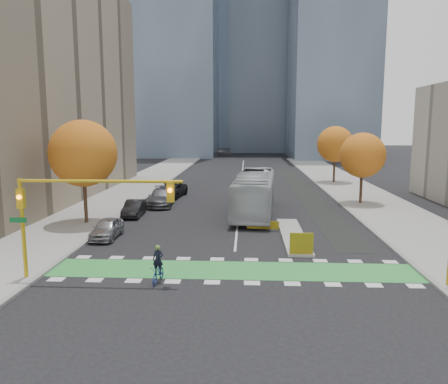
# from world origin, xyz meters

# --- Properties ---
(ground) EXTENTS (300.00, 300.00, 0.00)m
(ground) POSITION_xyz_m (0.00, 0.00, 0.00)
(ground) COLOR black
(ground) RESTS_ON ground
(sidewalk_west) EXTENTS (7.00, 120.00, 0.15)m
(sidewalk_west) POSITION_xyz_m (-13.50, 20.00, 0.07)
(sidewalk_west) COLOR gray
(sidewalk_west) RESTS_ON ground
(sidewalk_east) EXTENTS (7.00, 120.00, 0.15)m
(sidewalk_east) POSITION_xyz_m (13.50, 20.00, 0.07)
(sidewalk_east) COLOR gray
(sidewalk_east) RESTS_ON ground
(curb_west) EXTENTS (0.30, 120.00, 0.16)m
(curb_west) POSITION_xyz_m (-10.00, 20.00, 0.07)
(curb_west) COLOR gray
(curb_west) RESTS_ON ground
(curb_east) EXTENTS (0.30, 120.00, 0.16)m
(curb_east) POSITION_xyz_m (10.00, 20.00, 0.07)
(curb_east) COLOR gray
(curb_east) RESTS_ON ground
(bike_crossing) EXTENTS (20.00, 3.00, 0.01)m
(bike_crossing) POSITION_xyz_m (0.00, 1.50, 0.01)
(bike_crossing) COLOR green
(bike_crossing) RESTS_ON ground
(centre_line) EXTENTS (0.15, 70.00, 0.01)m
(centre_line) POSITION_xyz_m (0.00, 40.00, 0.01)
(centre_line) COLOR silver
(centre_line) RESTS_ON ground
(bike_lane_paint) EXTENTS (2.50, 50.00, 0.01)m
(bike_lane_paint) POSITION_xyz_m (7.50, 30.00, 0.01)
(bike_lane_paint) COLOR black
(bike_lane_paint) RESTS_ON ground
(median_island) EXTENTS (1.60, 10.00, 0.16)m
(median_island) POSITION_xyz_m (4.00, 9.00, 0.08)
(median_island) COLOR gray
(median_island) RESTS_ON ground
(hazard_board) EXTENTS (1.40, 0.12, 1.30)m
(hazard_board) POSITION_xyz_m (4.00, 4.20, 0.80)
(hazard_board) COLOR yellow
(hazard_board) RESTS_ON median_island
(tower_nw) EXTENTS (22.00, 22.00, 70.00)m
(tower_nw) POSITION_xyz_m (-18.00, 90.00, 35.00)
(tower_nw) COLOR #47566B
(tower_nw) RESTS_ON ground
(tower_ne) EXTENTS (18.00, 24.00, 60.00)m
(tower_ne) POSITION_xyz_m (20.00, 85.00, 30.00)
(tower_ne) COLOR #47566B
(tower_ne) RESTS_ON ground
(tower_far) EXTENTS (26.00, 26.00, 80.00)m
(tower_far) POSITION_xyz_m (-4.00, 140.00, 40.00)
(tower_far) COLOR #47566B
(tower_far) RESTS_ON ground
(tree_west) EXTENTS (5.20, 5.20, 8.22)m
(tree_west) POSITION_xyz_m (-12.00, 12.00, 5.62)
(tree_west) COLOR #332114
(tree_west) RESTS_ON ground
(tree_east_near) EXTENTS (4.40, 4.40, 7.08)m
(tree_east_near) POSITION_xyz_m (12.00, 22.00, 4.86)
(tree_east_near) COLOR #332114
(tree_east_near) RESTS_ON ground
(tree_east_far) EXTENTS (4.80, 4.80, 7.65)m
(tree_east_far) POSITION_xyz_m (12.50, 38.00, 5.24)
(tree_east_far) COLOR #332114
(tree_east_far) RESTS_ON ground
(traffic_signal_west) EXTENTS (8.53, 0.56, 5.20)m
(traffic_signal_west) POSITION_xyz_m (-7.93, -0.51, 4.03)
(traffic_signal_west) COLOR #BF9914
(traffic_signal_west) RESTS_ON ground
(cyclist) EXTENTS (0.76, 1.72, 1.92)m
(cyclist) POSITION_xyz_m (-3.70, -0.50, 0.64)
(cyclist) COLOR navy
(cyclist) RESTS_ON ground
(bus) EXTENTS (4.18, 13.56, 3.72)m
(bus) POSITION_xyz_m (1.42, 16.90, 1.86)
(bus) COLOR #AEB4B6
(bus) RESTS_ON ground
(parked_car_a) EXTENTS (1.67, 4.08, 1.38)m
(parked_car_a) POSITION_xyz_m (-9.00, 7.87, 0.69)
(parked_car_a) COLOR #95969A
(parked_car_a) RESTS_ON ground
(parked_car_b) EXTENTS (1.61, 4.20, 1.37)m
(parked_car_b) POSITION_xyz_m (-9.00, 15.29, 0.68)
(parked_car_b) COLOR black
(parked_car_b) RESTS_ON ground
(parked_car_c) EXTENTS (2.70, 5.84, 1.65)m
(parked_car_c) POSITION_xyz_m (-7.61, 20.29, 0.83)
(parked_car_c) COLOR #515056
(parked_car_c) RESTS_ON ground
(parked_car_d) EXTENTS (3.39, 6.02, 1.59)m
(parked_car_d) POSITION_xyz_m (-7.62, 25.29, 0.79)
(parked_car_d) COLOR black
(parked_car_d) RESTS_ON ground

